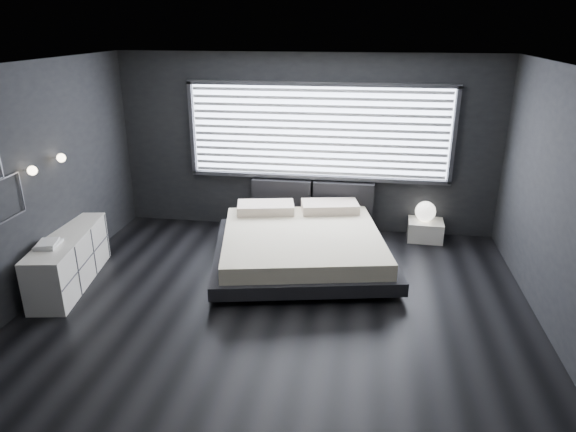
# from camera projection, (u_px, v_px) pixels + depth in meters

# --- Properties ---
(room) EXTENTS (6.04, 6.00, 2.80)m
(room) POSITION_uv_depth(u_px,v_px,m) (276.00, 200.00, 5.56)
(room) COLOR black
(room) RESTS_ON ground
(window) EXTENTS (4.14, 0.09, 1.52)m
(window) POSITION_uv_depth(u_px,v_px,m) (318.00, 132.00, 7.95)
(window) COLOR white
(window) RESTS_ON ground
(headboard) EXTENTS (1.96, 0.16, 0.52)m
(headboard) POSITION_uv_depth(u_px,v_px,m) (312.00, 197.00, 8.28)
(headboard) COLOR black
(headboard) RESTS_ON ground
(sconce_near) EXTENTS (0.18, 0.11, 0.11)m
(sconce_near) POSITION_uv_depth(u_px,v_px,m) (32.00, 171.00, 5.94)
(sconce_near) COLOR silver
(sconce_near) RESTS_ON ground
(sconce_far) EXTENTS (0.18, 0.11, 0.11)m
(sconce_far) POSITION_uv_depth(u_px,v_px,m) (61.00, 158.00, 6.50)
(sconce_far) COLOR silver
(sconce_far) RESTS_ON ground
(wall_art_lower) EXTENTS (0.01, 0.48, 0.48)m
(wall_art_lower) POSITION_uv_depth(u_px,v_px,m) (9.00, 198.00, 5.71)
(wall_art_lower) COLOR #47474C
(wall_art_lower) RESTS_ON ground
(bed) EXTENTS (2.82, 2.73, 0.62)m
(bed) POSITION_uv_depth(u_px,v_px,m) (302.00, 244.00, 7.20)
(bed) COLOR black
(bed) RESTS_ON ground
(nightstand) EXTENTS (0.55, 0.47, 0.31)m
(nightstand) POSITION_uv_depth(u_px,v_px,m) (425.00, 230.00, 8.05)
(nightstand) COLOR white
(nightstand) RESTS_ON ground
(orb_lamp) EXTENTS (0.31, 0.31, 0.31)m
(orb_lamp) POSITION_uv_depth(u_px,v_px,m) (425.00, 211.00, 7.94)
(orb_lamp) COLOR white
(orb_lamp) RESTS_ON nightstand
(dresser) EXTENTS (0.74, 1.74, 0.67)m
(dresser) POSITION_uv_depth(u_px,v_px,m) (70.00, 260.00, 6.62)
(dresser) COLOR white
(dresser) RESTS_ON ground
(book_stack) EXTENTS (0.30, 0.37, 0.07)m
(book_stack) POSITION_uv_depth(u_px,v_px,m) (48.00, 244.00, 6.18)
(book_stack) COLOR silver
(book_stack) RESTS_ON dresser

